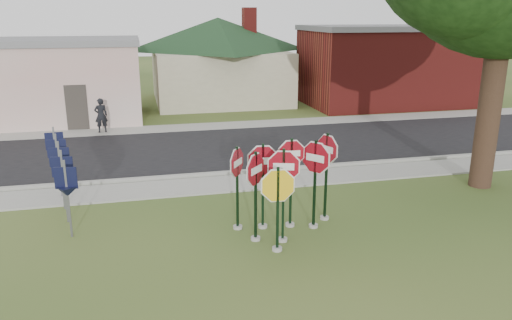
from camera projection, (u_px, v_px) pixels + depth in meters
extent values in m
plane|color=#304C1C|center=(292.00, 260.00, 11.32)|extent=(120.00, 120.00, 0.00)
cube|color=gray|center=(242.00, 183.00, 16.44)|extent=(60.00, 1.60, 0.06)
cube|color=black|center=(219.00, 149.00, 20.65)|extent=(60.00, 7.00, 0.04)
cube|color=gray|center=(205.00, 127.00, 24.66)|extent=(60.00, 1.60, 0.06)
cube|color=gray|center=(236.00, 173.00, 17.37)|extent=(60.00, 0.20, 0.14)
cylinder|color=#99968F|center=(282.00, 239.00, 12.27)|extent=(0.24, 0.24, 0.08)
cube|color=black|center=(283.00, 196.00, 11.95)|extent=(0.07, 0.07, 2.36)
cylinder|color=white|center=(284.00, 166.00, 11.74)|extent=(1.04, 0.33, 1.08)
cylinder|color=maroon|center=(284.00, 166.00, 11.74)|extent=(0.96, 0.31, 1.00)
cube|color=white|center=(284.00, 166.00, 11.74)|extent=(0.48, 0.15, 0.17)
cylinder|color=#99968F|center=(277.00, 249.00, 11.78)|extent=(0.24, 0.24, 0.08)
cube|color=black|center=(278.00, 210.00, 11.50)|extent=(0.06, 0.05, 2.06)
cylinder|color=white|center=(278.00, 186.00, 11.34)|extent=(1.11, 0.09, 1.11)
cylinder|color=gold|center=(278.00, 186.00, 11.34)|extent=(1.03, 0.09, 1.03)
cylinder|color=#99968F|center=(256.00, 238.00, 12.33)|extent=(0.24, 0.24, 0.08)
cube|color=black|center=(256.00, 197.00, 12.02)|extent=(0.08, 0.08, 2.27)
cylinder|color=white|center=(256.00, 170.00, 11.83)|extent=(0.76, 0.82, 1.10)
cylinder|color=maroon|center=(256.00, 170.00, 11.83)|extent=(0.71, 0.76, 1.02)
cube|color=white|center=(256.00, 170.00, 11.83)|extent=(0.35, 0.38, 0.18)
cylinder|color=#99968F|center=(313.00, 226.00, 13.07)|extent=(0.24, 0.24, 0.08)
cube|color=black|center=(315.00, 185.00, 12.75)|extent=(0.08, 0.08, 2.35)
cylinder|color=white|center=(316.00, 158.00, 12.55)|extent=(0.70, 0.93, 1.15)
cylinder|color=maroon|center=(316.00, 158.00, 12.55)|extent=(0.65, 0.86, 1.06)
cube|color=white|center=(316.00, 158.00, 12.55)|extent=(0.33, 0.43, 0.18)
cylinder|color=#99968F|center=(290.00, 225.00, 13.14)|extent=(0.24, 0.24, 0.08)
cube|color=black|center=(291.00, 183.00, 12.82)|extent=(0.06, 0.05, 2.38)
cylinder|color=white|center=(291.00, 153.00, 12.60)|extent=(0.97, 0.04, 0.97)
cylinder|color=maroon|center=(291.00, 153.00, 12.60)|extent=(0.90, 0.05, 0.90)
cube|color=white|center=(291.00, 153.00, 12.60)|extent=(0.45, 0.02, 0.15)
cylinder|color=#99968F|center=(263.00, 226.00, 13.05)|extent=(0.24, 0.24, 0.08)
cube|color=black|center=(263.00, 187.00, 12.74)|extent=(0.06, 0.06, 2.27)
cylinder|color=white|center=(263.00, 161.00, 12.55)|extent=(1.11, 0.12, 1.12)
cylinder|color=maroon|center=(263.00, 161.00, 12.55)|extent=(1.03, 0.12, 1.04)
cube|color=white|center=(263.00, 161.00, 12.55)|extent=(0.51, 0.06, 0.18)
cylinder|color=#99968F|center=(324.00, 218.00, 13.59)|extent=(0.24, 0.24, 0.08)
cube|color=black|center=(326.00, 177.00, 13.26)|extent=(0.07, 0.07, 2.41)
cylinder|color=white|center=(327.00, 149.00, 13.04)|extent=(0.39, 0.99, 1.05)
cylinder|color=maroon|center=(327.00, 149.00, 13.04)|extent=(0.36, 0.92, 0.97)
cube|color=white|center=(327.00, 149.00, 13.04)|extent=(0.18, 0.46, 0.17)
cylinder|color=#99968F|center=(238.00, 227.00, 12.99)|extent=(0.24, 0.24, 0.08)
cube|color=black|center=(237.00, 188.00, 12.69)|extent=(0.08, 0.08, 2.22)
cylinder|color=white|center=(237.00, 162.00, 12.49)|extent=(0.61, 0.85, 1.03)
cylinder|color=maroon|center=(237.00, 162.00, 12.49)|extent=(0.57, 0.79, 0.96)
cube|color=white|center=(237.00, 162.00, 12.49)|extent=(0.28, 0.40, 0.16)
cube|color=#59595E|center=(68.00, 199.00, 12.25)|extent=(0.05, 0.05, 2.00)
cube|color=black|center=(66.00, 178.00, 12.10)|extent=(0.55, 0.13, 0.55)
cone|color=black|center=(67.00, 192.00, 12.19)|extent=(0.65, 0.65, 0.25)
cube|color=#59595E|center=(65.00, 187.00, 13.14)|extent=(0.05, 0.05, 2.00)
cube|color=black|center=(62.00, 167.00, 12.98)|extent=(0.55, 0.09, 0.55)
cone|color=black|center=(64.00, 180.00, 13.08)|extent=(0.62, 0.62, 0.25)
cube|color=#59595E|center=(61.00, 176.00, 14.03)|extent=(0.05, 0.05, 2.00)
cube|color=black|center=(59.00, 157.00, 13.87)|extent=(0.55, 0.05, 0.55)
cone|color=black|center=(61.00, 169.00, 13.97)|extent=(0.58, 0.58, 0.25)
cube|color=#59595E|center=(59.00, 166.00, 14.92)|extent=(0.05, 0.05, 2.00)
cube|color=black|center=(57.00, 149.00, 14.76)|extent=(0.55, 0.05, 0.55)
cone|color=black|center=(58.00, 160.00, 14.86)|extent=(0.58, 0.58, 0.25)
cube|color=#59595E|center=(56.00, 158.00, 15.80)|extent=(0.05, 0.05, 2.00)
cube|color=black|center=(54.00, 141.00, 15.65)|extent=(0.55, 0.09, 0.55)
cone|color=black|center=(56.00, 152.00, 15.75)|extent=(0.62, 0.62, 0.25)
cube|color=beige|center=(20.00, 83.00, 25.54)|extent=(12.00, 6.00, 4.00)
cube|color=slate|center=(14.00, 42.00, 24.97)|extent=(12.20, 6.20, 0.30)
cube|color=#332D28|center=(77.00, 108.00, 23.68)|extent=(1.00, 0.10, 2.20)
cube|color=#B7AF91|center=(219.00, 76.00, 31.85)|extent=(8.00, 8.00, 3.20)
pyramid|color=black|center=(218.00, 17.00, 30.85)|extent=(11.60, 11.60, 2.00)
cube|color=maroon|center=(249.00, 21.00, 31.35)|extent=(0.80, 0.80, 1.60)
cube|color=maroon|center=(389.00, 67.00, 30.65)|extent=(10.00, 6.00, 4.50)
cube|color=slate|center=(392.00, 28.00, 29.99)|extent=(10.20, 6.20, 0.30)
cube|color=white|center=(382.00, 67.00, 27.35)|extent=(2.00, 0.08, 0.90)
cylinder|color=black|center=(491.00, 95.00, 15.44)|extent=(0.70, 0.70, 5.92)
cylinder|color=black|center=(457.00, 58.00, 39.96)|extent=(0.50, 0.50, 4.00)
sphere|color=black|center=(462.00, 12.00, 38.95)|extent=(5.60, 5.60, 5.60)
imported|color=black|center=(101.00, 115.00, 23.19)|extent=(0.65, 0.49, 1.60)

